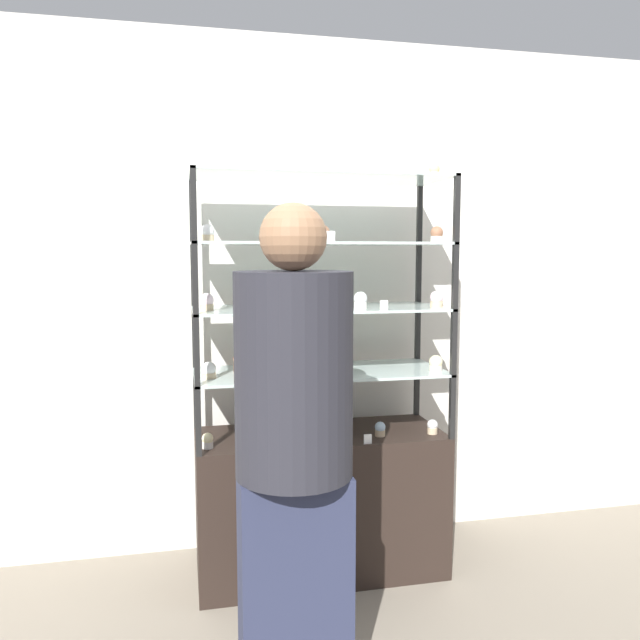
% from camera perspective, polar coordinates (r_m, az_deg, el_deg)
% --- Properties ---
extents(ground_plane, '(20.00, 20.00, 0.00)m').
position_cam_1_polar(ground_plane, '(3.25, 0.00, -21.83)').
color(ground_plane, gray).
extents(back_wall, '(8.00, 0.05, 2.60)m').
position_cam_1_polar(back_wall, '(3.25, -1.43, 2.18)').
color(back_wall, silver).
rests_on(back_wall, ground_plane).
extents(display_base, '(1.16, 0.47, 0.68)m').
position_cam_1_polar(display_base, '(3.10, 0.00, -16.30)').
color(display_base, black).
rests_on(display_base, ground_plane).
extents(display_riser_lower, '(1.16, 0.47, 0.30)m').
position_cam_1_polar(display_riser_lower, '(2.93, 0.00, -5.04)').
color(display_riser_lower, black).
rests_on(display_riser_lower, display_base).
extents(display_riser_middle, '(1.16, 0.47, 0.30)m').
position_cam_1_polar(display_riser_middle, '(2.88, 0.00, 0.79)').
color(display_riser_middle, black).
rests_on(display_riser_middle, display_riser_lower).
extents(display_riser_upper, '(1.16, 0.47, 0.30)m').
position_cam_1_polar(display_riser_upper, '(2.87, 0.00, 6.73)').
color(display_riser_upper, black).
rests_on(display_riser_upper, display_riser_middle).
extents(display_riser_top, '(1.16, 0.47, 0.30)m').
position_cam_1_polar(display_riser_top, '(2.89, 0.00, 12.66)').
color(display_riser_top, black).
rests_on(display_riser_top, display_riser_upper).
extents(layer_cake_centerpiece, '(0.17, 0.17, 0.13)m').
position_cam_1_polar(layer_cake_centerpiece, '(2.96, -2.35, -9.16)').
color(layer_cake_centerpiece, '#C66660').
rests_on(layer_cake_centerpiece, display_base).
extents(sheet_cake_frosted, '(0.25, 0.14, 0.07)m').
position_cam_1_polar(sheet_cake_frosted, '(2.86, -5.38, -4.21)').
color(sheet_cake_frosted, brown).
rests_on(sheet_cake_frosted, display_riser_lower).
extents(cupcake_0, '(0.05, 0.05, 0.07)m').
position_cam_1_polar(cupcake_0, '(2.80, -10.24, -10.81)').
color(cupcake_0, white).
rests_on(cupcake_0, display_base).
extents(cupcake_1, '(0.05, 0.05, 0.07)m').
position_cam_1_polar(cupcake_1, '(2.84, -4.64, -10.53)').
color(cupcake_1, beige).
rests_on(cupcake_1, display_base).
extents(cupcake_2, '(0.05, 0.05, 0.07)m').
position_cam_1_polar(cupcake_2, '(2.95, 5.52, -9.90)').
color(cupcake_2, '#CCB28C').
rests_on(cupcake_2, display_base).
extents(cupcake_3, '(0.05, 0.05, 0.07)m').
position_cam_1_polar(cupcake_3, '(3.02, 10.24, -9.58)').
color(cupcake_3, '#CCB28C').
rests_on(cupcake_3, display_base).
extents(price_tag_0, '(0.04, 0.00, 0.04)m').
position_cam_1_polar(price_tag_0, '(2.83, 4.39, -10.80)').
color(price_tag_0, white).
rests_on(price_tag_0, display_base).
extents(cupcake_4, '(0.06, 0.06, 0.07)m').
position_cam_1_polar(cupcake_4, '(2.78, -10.12, -4.57)').
color(cupcake_4, '#CCB28C').
rests_on(cupcake_4, display_riser_lower).
extents(cupcake_5, '(0.06, 0.06, 0.07)m').
position_cam_1_polar(cupcake_5, '(2.86, 0.45, -4.20)').
color(cupcake_5, '#CCB28C').
rests_on(cupcake_5, display_riser_lower).
extents(cupcake_6, '(0.06, 0.06, 0.07)m').
position_cam_1_polar(cupcake_6, '(2.97, 10.53, -3.93)').
color(cupcake_6, beige).
rests_on(cupcake_6, display_riser_lower).
extents(price_tag_1, '(0.04, 0.00, 0.04)m').
position_cam_1_polar(price_tag_1, '(2.69, -1.17, -5.11)').
color(price_tag_1, white).
rests_on(price_tag_1, display_riser_lower).
extents(cupcake_7, '(0.06, 0.06, 0.08)m').
position_cam_1_polar(cupcake_7, '(2.76, -10.32, 1.61)').
color(cupcake_7, '#CCB28C').
rests_on(cupcake_7, display_riser_middle).
extents(cupcake_8, '(0.06, 0.06, 0.08)m').
position_cam_1_polar(cupcake_8, '(2.75, -3.06, 1.69)').
color(cupcake_8, beige).
rests_on(cupcake_8, display_riser_middle).
extents(cupcake_9, '(0.06, 0.06, 0.08)m').
position_cam_1_polar(cupcake_9, '(2.82, 3.72, 1.80)').
color(cupcake_9, white).
rests_on(cupcake_9, display_riser_middle).
extents(cupcake_10, '(0.06, 0.06, 0.08)m').
position_cam_1_polar(cupcake_10, '(2.93, 10.61, 1.86)').
color(cupcake_10, '#CCB28C').
rests_on(cupcake_10, display_riser_middle).
extents(price_tag_2, '(0.04, 0.00, 0.04)m').
position_cam_1_polar(price_tag_2, '(2.74, 5.87, 1.35)').
color(price_tag_2, white).
rests_on(price_tag_2, display_riser_middle).
extents(cupcake_11, '(0.06, 0.06, 0.07)m').
position_cam_1_polar(cupcake_11, '(2.72, -10.24, 7.82)').
color(cupcake_11, '#CCB28C').
rests_on(cupcake_11, display_riser_upper).
extents(cupcake_12, '(0.06, 0.06, 0.07)m').
position_cam_1_polar(cupcake_12, '(2.78, 0.29, 7.88)').
color(cupcake_12, beige).
rests_on(cupcake_12, display_riser_upper).
extents(cupcake_13, '(0.06, 0.06, 0.07)m').
position_cam_1_polar(cupcake_13, '(2.92, 10.63, 7.68)').
color(cupcake_13, beige).
rests_on(cupcake_13, display_riser_upper).
extents(price_tag_3, '(0.04, 0.00, 0.04)m').
position_cam_1_polar(price_tag_3, '(2.66, 1.05, 7.67)').
color(price_tag_3, white).
rests_on(price_tag_3, display_riser_upper).
extents(cupcake_14, '(0.05, 0.05, 0.06)m').
position_cam_1_polar(cupcake_14, '(2.71, -10.47, 14.08)').
color(cupcake_14, white).
rests_on(cupcake_14, display_riser_top).
extents(cupcake_15, '(0.05, 0.05, 0.06)m').
position_cam_1_polar(cupcake_15, '(2.80, 0.49, 13.91)').
color(cupcake_15, white).
rests_on(cupcake_15, display_riser_top).
extents(cupcake_16, '(0.05, 0.05, 0.06)m').
position_cam_1_polar(cupcake_16, '(3.01, 10.41, 13.25)').
color(cupcake_16, white).
rests_on(cupcake_16, display_riser_top).
extents(price_tag_4, '(0.04, 0.00, 0.04)m').
position_cam_1_polar(price_tag_4, '(2.65, -3.28, 14.15)').
color(price_tag_4, white).
rests_on(price_tag_4, display_riser_top).
extents(donut_glazed, '(0.12, 0.12, 0.04)m').
position_cam_1_polar(donut_glazed, '(3.02, 4.61, 13.10)').
color(donut_glazed, '#EFB2BC').
rests_on(donut_glazed, display_riser_top).
extents(customer_figure, '(0.39, 0.39, 1.69)m').
position_cam_1_polar(customer_figure, '(2.12, -2.39, -10.91)').
color(customer_figure, '#282D47').
rests_on(customer_figure, ground_plane).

